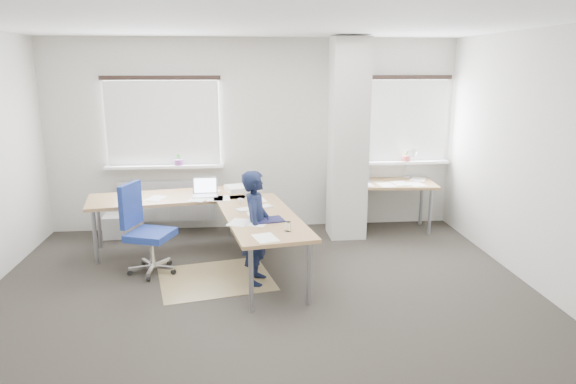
{
  "coord_description": "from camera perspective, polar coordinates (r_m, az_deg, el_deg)",
  "views": [
    {
      "loc": [
        -0.22,
        -5.07,
        2.4
      ],
      "look_at": [
        0.36,
        0.9,
        0.92
      ],
      "focal_mm": 32.0,
      "sensor_mm": 36.0,
      "label": 1
    }
  ],
  "objects": [
    {
      "name": "ground",
      "position": [
        5.62,
        -2.79,
        -11.48
      ],
      "size": [
        6.0,
        6.0,
        0.0
      ],
      "primitive_type": "plane",
      "color": "black",
      "rests_on": "ground"
    },
    {
      "name": "room_shell",
      "position": [
        5.58,
        -1.34,
        7.11
      ],
      "size": [
        6.04,
        5.04,
        2.82
      ],
      "color": "#BAB6A9",
      "rests_on": "ground"
    },
    {
      "name": "floor_mat",
      "position": [
        6.09,
        -8.05,
        -9.51
      ],
      "size": [
        1.45,
        1.3,
        0.01
      ],
      "primitive_type": "cube",
      "rotation": [
        0.0,
        0.0,
        0.21
      ],
      "color": "olive",
      "rests_on": "ground"
    },
    {
      "name": "white_crate",
      "position": [
        7.81,
        -17.82,
        -3.53
      ],
      "size": [
        0.55,
        0.4,
        0.32
      ],
      "primitive_type": "cube",
      "rotation": [
        0.0,
        0.0,
        0.06
      ],
      "color": "white",
      "rests_on": "ground"
    },
    {
      "name": "desk_main",
      "position": [
        6.43,
        -8.14,
        -1.71
      ],
      "size": [
        2.82,
        2.63,
        0.96
      ],
      "rotation": [
        0.0,
        0.0,
        0.17
      ],
      "color": "olive",
      "rests_on": "ground"
    },
    {
      "name": "desk_side",
      "position": [
        7.74,
        10.9,
        0.78
      ],
      "size": [
        1.46,
        0.82,
        1.22
      ],
      "rotation": [
        0.0,
        0.0,
        -0.09
      ],
      "color": "olive",
      "rests_on": "ground"
    },
    {
      "name": "task_chair",
      "position": [
        6.33,
        -15.24,
        -6.06
      ],
      "size": [
        0.63,
        0.61,
        1.08
      ],
      "rotation": [
        0.0,
        0.0,
        -0.36
      ],
      "color": "navy",
      "rests_on": "ground"
    },
    {
      "name": "person",
      "position": [
        5.74,
        -3.55,
        -3.98
      ],
      "size": [
        0.39,
        0.52,
        1.3
      ],
      "primitive_type": "imported",
      "rotation": [
        0.0,
        0.0,
        1.39
      ],
      "color": "black",
      "rests_on": "ground"
    }
  ]
}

